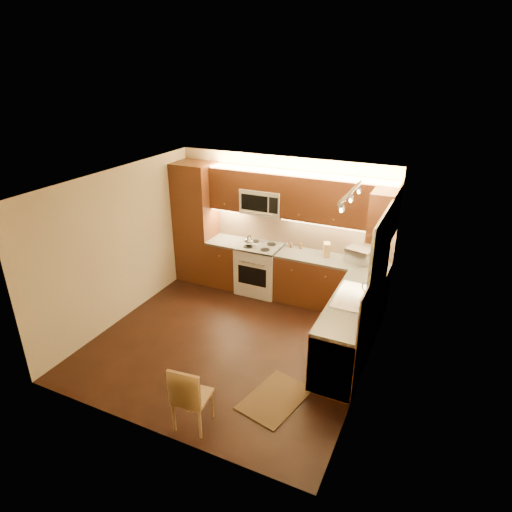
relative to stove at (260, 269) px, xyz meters
The scene contains 37 objects.
floor 1.76m from the stove, 79.85° to the right, with size 4.00×4.00×0.01m, color black.
ceiling 2.66m from the stove, 79.85° to the right, with size 4.00×4.00×0.01m, color beige.
wall_back 0.91m from the stove, 47.29° to the left, with size 4.00×0.01×2.50m, color beige.
wall_front 3.77m from the stove, 85.33° to the right, with size 4.00×0.01×2.50m, color beige.
wall_left 2.51m from the stove, 135.42° to the right, with size 0.01×4.00×2.50m, color beige.
wall_right 2.95m from the stove, 36.06° to the right, with size 0.01×4.00×2.50m, color beige.
pantry 1.52m from the stove, behind, with size 0.70×0.60×2.30m, color #4C1A10.
base_cab_back_left 0.69m from the stove, behind, with size 0.62×0.60×0.86m, color #4C1A10.
counter_back_left 0.81m from the stove, behind, with size 0.62×0.60×0.04m, color #3C3936.
base_cab_back_right 1.34m from the stove, ahead, with size 1.92×0.60×0.86m, color #4C1A10.
counter_back_right 1.40m from the stove, ahead, with size 1.92×0.60×0.04m, color #3C3936.
base_cab_right 2.37m from the stove, 32.52° to the right, with size 0.60×2.00×0.86m, color #4C1A10.
counter_right 2.41m from the stove, 32.52° to the right, with size 0.60×2.00×0.04m, color #3C3936.
dishwasher 2.81m from the stove, 44.64° to the right, with size 0.58×0.60×0.84m, color silver.
backsplash_back 1.03m from the stove, 25.86° to the left, with size 3.30×0.02×0.60m, color tan.
backsplash_right 2.72m from the stove, 29.11° to the right, with size 0.02×2.00×0.60m, color tan.
upper_cab_back_left 1.58m from the stove, 167.74° to the left, with size 0.62×0.35×0.75m, color #4C1A10.
upper_cab_back_right 1.95m from the stove, ahead, with size 1.92×0.35×0.75m, color #4C1A10.
upper_cab_bridge 1.64m from the stove, 90.00° to the left, with size 0.76×0.35×0.31m, color #4C1A10.
upper_cab_right_corner 2.57m from the stove, ahead, with size 0.35×0.50×0.75m, color #4C1A10.
stove is the anchor object (origin of this frame).
microwave 1.27m from the stove, 90.00° to the left, with size 0.76×0.38×0.44m, color silver, non-canonical shape.
window_frame 2.79m from the stove, 26.21° to the right, with size 0.03×1.44×1.24m, color silver.
window_blinds 2.77m from the stove, 26.41° to the right, with size 0.02×1.36×1.16m, color silver.
sink 2.35m from the stove, 29.36° to the right, with size 0.52×0.86×0.15m, color silver, non-canonical shape.
faucet 2.52m from the stove, 27.30° to the right, with size 0.20×0.04×0.30m, color silver, non-canonical shape.
track_light_bar 3.01m from the stove, 34.57° to the right, with size 0.04×1.20×0.03m, color silver.
kettle 0.60m from the stove, 154.19° to the right, with size 0.18×0.18×0.21m, color silver, non-canonical shape.
toaster_oven 1.86m from the stove, ahead, with size 0.41×0.31×0.25m, color silver.
knife_block 1.34m from the stove, ahead, with size 0.11×0.17×0.24m, color #A9794C.
spice_jar_a 0.76m from the stove, 26.56° to the left, with size 0.04×0.04×0.10m, color silver.
spice_jar_b 0.89m from the stove, 18.15° to the left, with size 0.05×0.05×0.10m, color brown.
spice_jar_c 0.71m from the stove, 22.67° to the left, with size 0.05×0.05×0.10m, color silver.
spice_jar_d 0.75m from the stove, 21.43° to the left, with size 0.04×0.04×0.10m, color brown.
soap_bottle 2.30m from the stove, ahead, with size 0.09×0.09×0.19m, color #B9B9BD.
rug 2.97m from the stove, 61.47° to the right, with size 0.62×0.93×0.01m, color black.
dining_chair 3.44m from the stove, 78.51° to the right, with size 0.39×0.39×0.88m, color #A9794C, non-canonical shape.
Camera 1 is at (2.73, -4.99, 3.96)m, focal length 30.73 mm.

